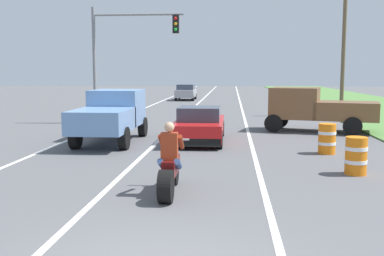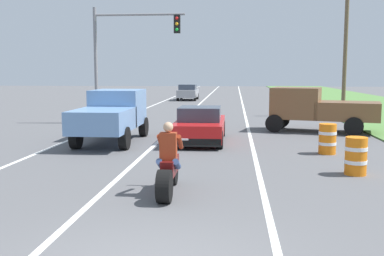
% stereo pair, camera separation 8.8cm
% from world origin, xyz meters
% --- Properties ---
extents(lane_stripe_left_solid, '(0.14, 120.00, 0.01)m').
position_xyz_m(lane_stripe_left_solid, '(-5.40, 20.00, 0.00)').
color(lane_stripe_left_solid, white).
rests_on(lane_stripe_left_solid, ground).
extents(lane_stripe_right_solid, '(0.14, 120.00, 0.01)m').
position_xyz_m(lane_stripe_right_solid, '(1.80, 20.00, 0.00)').
color(lane_stripe_right_solid, white).
rests_on(lane_stripe_right_solid, ground).
extents(lane_stripe_centre_dashed, '(0.14, 120.00, 0.01)m').
position_xyz_m(lane_stripe_centre_dashed, '(-1.80, 20.00, 0.00)').
color(lane_stripe_centre_dashed, white).
rests_on(lane_stripe_centre_dashed, ground).
extents(motorcycle_with_rider, '(0.70, 2.21, 1.62)m').
position_xyz_m(motorcycle_with_rider, '(-0.29, 4.16, 0.59)').
color(motorcycle_with_rider, black).
rests_on(motorcycle_with_rider, ground).
extents(sports_car_red, '(1.84, 4.30, 1.37)m').
position_xyz_m(sports_car_red, '(-0.18, 11.86, 0.63)').
color(sports_car_red, red).
rests_on(sports_car_red, ground).
extents(pickup_truck_left_lane_light_blue, '(2.02, 4.80, 1.98)m').
position_xyz_m(pickup_truck_left_lane_light_blue, '(-3.54, 11.48, 1.11)').
color(pickup_truck_left_lane_light_blue, '#6B93C6').
rests_on(pickup_truck_left_lane_light_blue, ground).
extents(pickup_truck_right_shoulder_brown, '(5.14, 3.14, 1.98)m').
position_xyz_m(pickup_truck_right_shoulder_brown, '(4.83, 15.39, 1.11)').
color(pickup_truck_right_shoulder_brown, brown).
rests_on(pickup_truck_right_shoulder_brown, ground).
extents(traffic_light_mast_near, '(4.78, 0.34, 6.00)m').
position_xyz_m(traffic_light_mast_near, '(-4.64, 17.94, 4.01)').
color(traffic_light_mast_near, gray).
rests_on(traffic_light_mast_near, ground).
extents(utility_pole_roadside, '(0.24, 0.24, 7.67)m').
position_xyz_m(utility_pole_roadside, '(7.77, 23.09, 3.83)').
color(utility_pole_roadside, brown).
rests_on(utility_pole_roadside, ground).
extents(construction_barrel_nearest, '(0.58, 0.58, 1.00)m').
position_xyz_m(construction_barrel_nearest, '(4.33, 6.60, 0.50)').
color(construction_barrel_nearest, orange).
rests_on(construction_barrel_nearest, ground).
extents(construction_barrel_mid, '(0.58, 0.58, 1.00)m').
position_xyz_m(construction_barrel_mid, '(4.20, 9.68, 0.50)').
color(construction_barrel_mid, orange).
rests_on(construction_barrel_mid, ground).
extents(distant_car_far_ahead, '(1.80, 4.00, 1.50)m').
position_xyz_m(distant_car_far_ahead, '(-3.32, 37.86, 0.77)').
color(distant_car_far_ahead, '#99999E').
rests_on(distant_car_far_ahead, ground).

